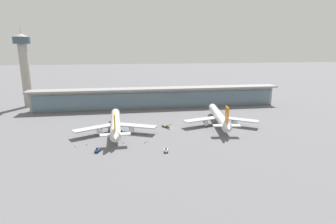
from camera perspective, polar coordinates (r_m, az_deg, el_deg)
name	(u,v)px	position (r m, az deg, el deg)	size (l,w,h in m)	color
ground_plane	(171,128)	(152.89, 0.62, -3.44)	(1200.00, 1200.00, 0.00)	slate
airliner_left_stand	(115,124)	(147.34, -11.07, -2.42)	(43.95, 57.06, 15.21)	white
airliner_centre_stand	(219,117)	(161.68, 10.77, -0.98)	(43.37, 56.98, 15.21)	white
service_truck_near_nose_blue	(98,150)	(122.77, -14.70, -7.84)	(2.59, 3.27, 2.05)	#234C9E
service_truck_under_wing_olive	(166,126)	(154.14, -0.45, -2.99)	(4.93, 6.39, 2.70)	olive
service_truck_mid_apron_white	(166,150)	(118.81, -0.41, -8.11)	(2.14, 3.09, 2.05)	silver
terminal_building	(158,97)	(204.21, -2.05, 3.17)	(185.59, 12.80, 15.20)	#9E998E
control_tower	(24,64)	(231.29, -28.16, 9.00)	(12.00, 12.00, 59.50)	#9E998E
safety_cone_alpha	(144,143)	(129.95, -5.03, -6.48)	(0.62, 0.62, 0.70)	orange
safety_cone_bravo	(75,146)	(131.96, -19.10, -6.89)	(0.62, 0.62, 0.70)	orange
safety_cone_charlie	(123,142)	(131.44, -9.47, -6.38)	(0.62, 0.62, 0.70)	orange
safety_cone_delta	(86,144)	(132.84, -16.91, -6.59)	(0.62, 0.62, 0.70)	orange
safety_cone_echo	(147,141)	(131.39, -4.51, -6.24)	(0.62, 0.62, 0.70)	orange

